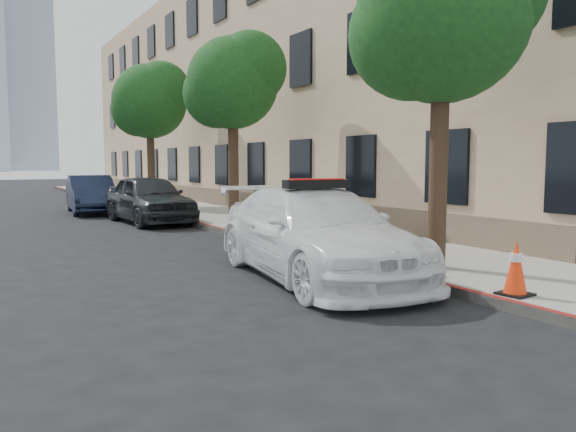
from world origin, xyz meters
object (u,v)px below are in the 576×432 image
(traffic_cone, at_px, (516,268))
(parked_car_far, at_px, (91,194))
(police_car, at_px, (316,233))
(parked_car_mid, at_px, (149,199))
(fire_hydrant, at_px, (312,222))

(traffic_cone, bearing_deg, parked_car_far, 96.76)
(parked_car_far, bearing_deg, police_car, -81.95)
(police_car, xyz_separation_m, parked_car_mid, (0.10, 9.70, 0.02))
(police_car, distance_m, parked_car_far, 14.23)
(parked_car_mid, distance_m, traffic_cone, 12.65)
(parked_car_far, height_order, fire_hydrant, parked_car_far)
(parked_car_mid, bearing_deg, fire_hydrant, -80.87)
(fire_hydrant, bearing_deg, parked_car_mid, 117.93)
(parked_car_far, distance_m, fire_hydrant, 11.84)
(traffic_cone, bearing_deg, police_car, 113.36)
(parked_car_mid, relative_size, parked_car_far, 1.05)
(police_car, bearing_deg, traffic_cone, -59.12)
(police_car, relative_size, traffic_cone, 7.23)
(fire_hydrant, bearing_deg, parked_car_far, 117.58)
(police_car, relative_size, parked_car_far, 1.25)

